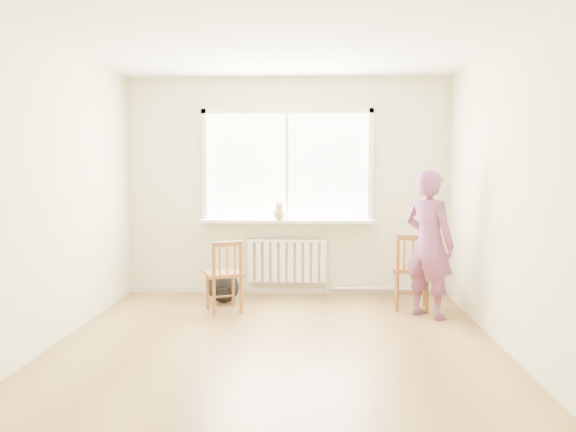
# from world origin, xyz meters

# --- Properties ---
(floor) EXTENTS (4.50, 4.50, 0.00)m
(floor) POSITION_xyz_m (0.00, 0.00, 0.00)
(floor) COLOR #9E7840
(floor) RESTS_ON ground
(ceiling) EXTENTS (4.50, 4.50, 0.00)m
(ceiling) POSITION_xyz_m (0.00, 0.00, 2.70)
(ceiling) COLOR white
(ceiling) RESTS_ON back_wall
(back_wall) EXTENTS (4.00, 0.01, 2.70)m
(back_wall) POSITION_xyz_m (0.00, 2.25, 1.35)
(back_wall) COLOR beige
(back_wall) RESTS_ON ground
(window) EXTENTS (2.12, 0.05, 1.42)m
(window) POSITION_xyz_m (0.00, 2.22, 1.66)
(window) COLOR white
(window) RESTS_ON back_wall
(windowsill) EXTENTS (2.15, 0.22, 0.04)m
(windowsill) POSITION_xyz_m (0.00, 2.14, 0.93)
(windowsill) COLOR white
(windowsill) RESTS_ON back_wall
(radiator) EXTENTS (1.00, 0.12, 0.55)m
(radiator) POSITION_xyz_m (0.00, 2.16, 0.44)
(radiator) COLOR white
(radiator) RESTS_ON back_wall
(heating_pipe) EXTENTS (1.40, 0.04, 0.04)m
(heating_pipe) POSITION_xyz_m (1.25, 2.19, 0.08)
(heating_pipe) COLOR silver
(heating_pipe) RESTS_ON back_wall
(baseboard) EXTENTS (4.00, 0.03, 0.08)m
(baseboard) POSITION_xyz_m (0.00, 2.23, 0.04)
(baseboard) COLOR beige
(baseboard) RESTS_ON ground
(chair_left) EXTENTS (0.51, 0.51, 0.80)m
(chair_left) POSITION_xyz_m (-0.64, 1.29, 0.40)
(chair_left) COLOR #98602C
(chair_left) RESTS_ON floor
(chair_right) EXTENTS (0.47, 0.45, 0.86)m
(chair_right) POSITION_xyz_m (1.43, 1.49, 0.43)
(chair_right) COLOR #98602C
(chair_right) RESTS_ON floor
(person) EXTENTS (0.67, 0.67, 1.57)m
(person) POSITION_xyz_m (1.55, 1.20, 0.78)
(person) COLOR #C14047
(person) RESTS_ON floor
(cat) EXTENTS (0.19, 0.39, 0.26)m
(cat) POSITION_xyz_m (-0.09, 2.05, 1.05)
(cat) COLOR beige
(cat) RESTS_ON windowsill
(backpack) EXTENTS (0.40, 0.32, 0.38)m
(backpack) POSITION_xyz_m (-0.73, 1.73, 0.19)
(backpack) COLOR black
(backpack) RESTS_ON floor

